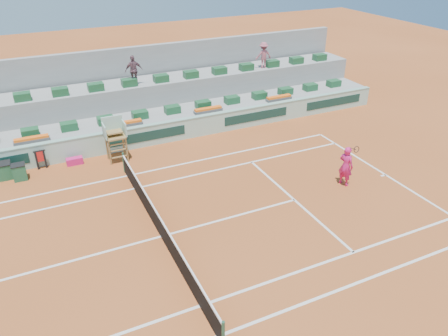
# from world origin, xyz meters

# --- Properties ---
(ground) EXTENTS (90.00, 90.00, 0.00)m
(ground) POSITION_xyz_m (0.00, 0.00, 0.00)
(ground) COLOR #93441C
(ground) RESTS_ON ground
(seating_tier_lower) EXTENTS (36.00, 4.00, 1.20)m
(seating_tier_lower) POSITION_xyz_m (0.00, 10.70, 0.60)
(seating_tier_lower) COLOR gray
(seating_tier_lower) RESTS_ON ground
(seating_tier_upper) EXTENTS (36.00, 2.40, 2.60)m
(seating_tier_upper) POSITION_xyz_m (0.00, 12.30, 1.30)
(seating_tier_upper) COLOR gray
(seating_tier_upper) RESTS_ON ground
(stadium_back_wall) EXTENTS (36.00, 0.40, 4.40)m
(stadium_back_wall) POSITION_xyz_m (0.00, 13.90, 2.20)
(stadium_back_wall) COLOR gray
(stadium_back_wall) RESTS_ON ground
(player_bag) EXTENTS (0.84, 0.37, 0.37)m
(player_bag) POSITION_xyz_m (-2.18, 7.91, 0.19)
(player_bag) COLOR #D41B6B
(player_bag) RESTS_ON ground
(spectator_mid) EXTENTS (1.06, 0.46, 1.79)m
(spectator_mid) POSITION_xyz_m (2.37, 11.78, 3.50)
(spectator_mid) COLOR #6A4751
(spectator_mid) RESTS_ON seating_tier_upper
(spectator_right) EXTENTS (1.18, 0.75, 1.74)m
(spectator_right) POSITION_xyz_m (11.31, 11.72, 3.47)
(spectator_right) COLOR #A2515E
(spectator_right) RESTS_ON seating_tier_upper
(court_lines) EXTENTS (23.89, 11.09, 0.01)m
(court_lines) POSITION_xyz_m (0.00, 0.00, 0.01)
(court_lines) COLOR silver
(court_lines) RESTS_ON ground
(tennis_net) EXTENTS (0.10, 11.97, 1.10)m
(tennis_net) POSITION_xyz_m (0.00, 0.00, 0.53)
(tennis_net) COLOR black
(tennis_net) RESTS_ON ground
(advertising_hoarding) EXTENTS (36.00, 0.34, 1.26)m
(advertising_hoarding) POSITION_xyz_m (0.02, 8.50, 0.63)
(advertising_hoarding) COLOR #A0CAB8
(advertising_hoarding) RESTS_ON ground
(umpire_chair) EXTENTS (1.10, 0.90, 2.40)m
(umpire_chair) POSITION_xyz_m (0.00, 7.50, 1.54)
(umpire_chair) COLOR olive
(umpire_chair) RESTS_ON ground
(seat_row_lower) EXTENTS (32.90, 0.60, 0.44)m
(seat_row_lower) POSITION_xyz_m (0.00, 9.80, 1.42)
(seat_row_lower) COLOR #1A4F2B
(seat_row_lower) RESTS_ON seating_tier_lower
(seat_row_upper) EXTENTS (32.90, 0.60, 0.44)m
(seat_row_upper) POSITION_xyz_m (0.00, 11.70, 2.82)
(seat_row_upper) COLOR #1A4F2B
(seat_row_upper) RESTS_ON seating_tier_upper
(flower_planters) EXTENTS (26.80, 0.36, 0.28)m
(flower_planters) POSITION_xyz_m (-1.50, 9.00, 1.33)
(flower_planters) COLOR #535353
(flower_planters) RESTS_ON seating_tier_lower
(drink_cooler_a) EXTENTS (0.66, 0.57, 0.84)m
(drink_cooler_a) POSITION_xyz_m (-4.86, 7.39, 0.42)
(drink_cooler_a) COLOR #1B5234
(drink_cooler_a) RESTS_ON ground
(drink_cooler_b) EXTENTS (0.82, 0.71, 0.84)m
(drink_cooler_b) POSITION_xyz_m (-5.58, 7.86, 0.42)
(drink_cooler_b) COLOR #1B5234
(drink_cooler_b) RESTS_ON ground
(towel_rack) EXTENTS (0.58, 0.10, 1.03)m
(towel_rack) POSITION_xyz_m (-3.78, 8.14, 0.60)
(towel_rack) COLOR black
(towel_rack) RESTS_ON ground
(tennis_player) EXTENTS (0.69, 0.99, 2.28)m
(tennis_player) POSITION_xyz_m (9.35, 0.19, 1.01)
(tennis_player) COLOR #D41B6B
(tennis_player) RESTS_ON ground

